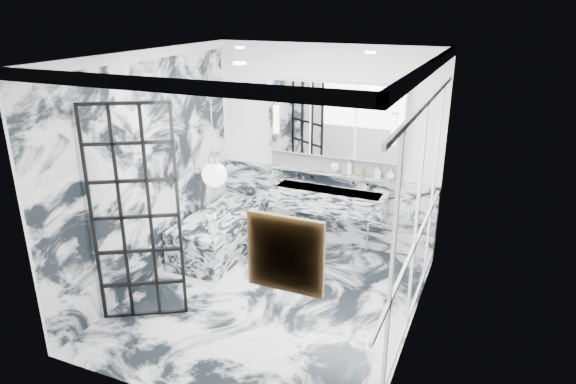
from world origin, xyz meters
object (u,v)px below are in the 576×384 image
at_px(mirror_cabinet, 335,120).
at_px(bathtub, 222,233).
at_px(crittall_door, 136,217).
at_px(trough_sink, 328,200).

bearing_deg(mirror_cabinet, bathtub, -147.94).
distance_m(crittall_door, bathtub, 1.95).
bearing_deg(trough_sink, bathtub, -153.52).
relative_size(crittall_door, mirror_cabinet, 1.25).
xyz_separation_m(trough_sink, bathtub, (-1.33, -0.66, -0.45)).
bearing_deg(crittall_door, mirror_cabinet, 31.97).
bearing_deg(bathtub, crittall_door, -89.57).
xyz_separation_m(trough_sink, mirror_cabinet, (-0.00, 0.17, 1.09)).
height_order(crittall_door, bathtub, crittall_door).
xyz_separation_m(crittall_door, bathtub, (-0.01, 1.72, -0.91)).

